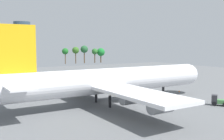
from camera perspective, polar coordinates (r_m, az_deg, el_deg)
ground_plane at (r=68.01m, az=0.00°, el=-7.14°), size 239.11×239.11×0.00m
cargo_airplane at (r=66.89m, az=-0.15°, el=-2.32°), size 59.78×53.50×18.88m
fuel_truck at (r=92.02m, az=-12.13°, el=-3.29°), size 4.17×4.30×2.25m
baggage_tug at (r=70.51m, az=21.76°, el=-6.09°), size 3.70×4.08×2.55m
safety_cone_nose at (r=87.10m, az=14.12°, el=-4.36°), size 0.39×0.39×0.55m
control_tower at (r=174.37m, az=-18.58°, el=6.17°), size 9.95×9.95×28.93m
tree_line_backdrop at (r=202.20m, az=-17.37°, el=3.84°), size 159.45×7.59×14.88m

